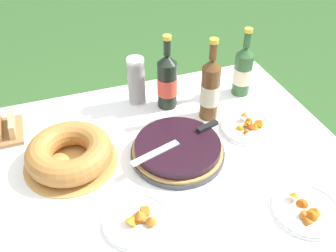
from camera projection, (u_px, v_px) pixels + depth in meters
The scene contains 12 objects.
garden_table at pixel (146, 177), 1.37m from camera, with size 1.46×1.03×0.72m.
tablecloth at pixel (145, 166), 1.33m from camera, with size 1.47×1.04×0.10m.
berry_tart at pixel (177, 149), 1.34m from camera, with size 0.34×0.34×0.06m.
serving_knife at pixel (184, 138), 1.33m from camera, with size 0.37×0.13×0.01m.
bundt_cake at pixel (70, 153), 1.29m from camera, with size 0.33×0.33×0.10m.
cup_stack at pixel (136, 82), 1.54m from camera, with size 0.07×0.07×0.21m.
cider_bottle_green at pixel (243, 71), 1.60m from camera, with size 0.08×0.08×0.30m.
cider_bottle_amber at pixel (210, 89), 1.45m from camera, with size 0.08×0.08×0.34m.
juice_bottle_red at pixel (167, 81), 1.52m from camera, with size 0.08×0.08×0.32m.
snack_plate_near at pixel (307, 210), 1.15m from camera, with size 0.22×0.22×0.05m.
snack_plate_left at pixel (138, 220), 1.12m from camera, with size 0.21×0.21×0.06m.
snack_plate_right at pixel (248, 127), 1.46m from camera, with size 0.21×0.21×0.06m.
Camera 1 is at (-0.23, -0.92, 1.66)m, focal length 40.00 mm.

